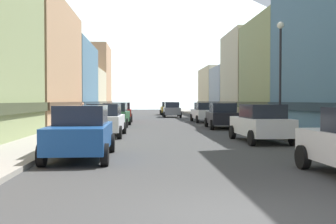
# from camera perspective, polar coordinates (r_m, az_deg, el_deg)

# --- Properties ---
(ground_plane) EXTENTS (400.00, 400.00, 0.00)m
(ground_plane) POSITION_cam_1_polar(r_m,az_deg,el_deg) (7.07, 10.94, -14.39)
(ground_plane) COLOR #3B3B3B
(sidewalk_left) EXTENTS (2.50, 100.00, 0.15)m
(sidewalk_left) POSITION_cam_1_polar(r_m,az_deg,el_deg) (41.88, -9.64, -1.00)
(sidewalk_left) COLOR gray
(sidewalk_left) RESTS_ON ground
(sidewalk_right) EXTENTS (2.50, 100.00, 0.15)m
(sidewalk_right) POSITION_cam_1_polar(r_m,az_deg,el_deg) (42.38, 7.41, -0.96)
(sidewalk_right) COLOR gray
(sidewalk_right) RESTS_ON ground
(storefront_left_2) EXTENTS (7.29, 13.90, 9.39)m
(storefront_left_2) POSITION_cam_1_polar(r_m,az_deg,el_deg) (33.36, -19.68, 5.94)
(storefront_left_2) COLOR tan
(storefront_left_2) RESTS_ON ground
(storefront_left_3) EXTENTS (8.42, 13.39, 8.34)m
(storefront_left_3) POSITION_cam_1_polar(r_m,az_deg,el_deg) (47.07, -15.53, 4.05)
(storefront_left_3) COLOR slate
(storefront_left_3) RESTS_ON ground
(storefront_left_4) EXTENTS (6.65, 11.37, 6.27)m
(storefront_left_4) POSITION_cam_1_polar(r_m,az_deg,el_deg) (59.14, -12.14, 2.58)
(storefront_left_4) COLOR beige
(storefront_left_4) RESTS_ON ground
(storefront_left_5) EXTENTS (7.14, 10.07, 11.12)m
(storefront_left_5) POSITION_cam_1_polar(r_m,az_deg,el_deg) (69.96, -11.00, 4.37)
(storefront_left_5) COLOR tan
(storefront_left_5) RESTS_ON ground
(storefront_right_2) EXTENTS (10.06, 9.85, 8.92)m
(storefront_right_2) POSITION_cam_1_polar(r_m,az_deg,el_deg) (37.12, 18.97, 5.14)
(storefront_right_2) COLOR #8C9966
(storefront_right_2) RESTS_ON ground
(storefront_right_3) EXTENTS (9.13, 9.21, 9.38)m
(storefront_right_3) POSITION_cam_1_polar(r_m,az_deg,el_deg) (46.33, 13.73, 4.73)
(storefront_right_3) COLOR beige
(storefront_right_3) RESTS_ON ground
(storefront_right_4) EXTENTS (10.06, 8.16, 6.37)m
(storefront_right_4) POSITION_cam_1_polar(r_m,az_deg,el_deg) (55.14, 11.40, 2.72)
(storefront_right_4) COLOR #99A5B2
(storefront_right_4) RESTS_ON ground
(storefront_right_5) EXTENTS (9.24, 11.42, 7.05)m
(storefront_right_5) POSITION_cam_1_polar(r_m,az_deg,el_deg) (64.78, 8.79, 2.84)
(storefront_right_5) COLOR beige
(storefront_right_5) RESTS_ON ground
(car_left_0) EXTENTS (2.13, 4.43, 1.78)m
(car_left_0) POSITION_cam_1_polar(r_m,az_deg,el_deg) (14.07, -12.02, -2.71)
(car_left_0) COLOR #19478C
(car_left_0) RESTS_ON ground
(car_left_1) EXTENTS (2.16, 4.44, 1.78)m
(car_left_1) POSITION_cam_1_polar(r_m,az_deg,el_deg) (22.50, -8.77, -1.10)
(car_left_1) COLOR silver
(car_left_1) RESTS_ON ground
(car_left_2) EXTENTS (2.21, 4.47, 1.78)m
(car_left_2) POSITION_cam_1_polar(r_m,az_deg,el_deg) (31.00, -7.30, -0.36)
(car_left_2) COLOR #265933
(car_left_2) RESTS_ON ground
(car_left_3) EXTENTS (2.18, 4.45, 1.78)m
(car_left_3) POSITION_cam_1_polar(r_m,az_deg,el_deg) (38.51, -6.53, 0.02)
(car_left_3) COLOR #9E1111
(car_left_3) RESTS_ON ground
(car_right_1) EXTENTS (2.21, 4.47, 1.78)m
(car_right_1) POSITION_cam_1_polar(r_m,az_deg,el_deg) (19.69, 12.82, -1.49)
(car_right_1) COLOR silver
(car_right_1) RESTS_ON ground
(car_right_2) EXTENTS (2.22, 4.47, 1.78)m
(car_right_2) POSITION_cam_1_polar(r_m,az_deg,el_deg) (28.90, 7.56, -0.50)
(car_right_2) COLOR black
(car_right_2) RESTS_ON ground
(car_right_3) EXTENTS (2.19, 4.46, 1.78)m
(car_right_3) POSITION_cam_1_polar(r_m,az_deg,el_deg) (37.11, 5.12, -0.04)
(car_right_3) COLOR silver
(car_right_3) RESTS_ON ground
(car_driving_0) EXTENTS (2.06, 4.40, 1.78)m
(car_driving_0) POSITION_cam_1_polar(r_m,az_deg,el_deg) (56.22, -0.04, 0.52)
(car_driving_0) COLOR #B28419
(car_driving_0) RESTS_ON ground
(car_driving_1) EXTENTS (2.06, 4.40, 1.78)m
(car_driving_1) POSITION_cam_1_polar(r_m,az_deg,el_deg) (48.34, 0.51, 0.34)
(car_driving_1) COLOR slate
(car_driving_1) RESTS_ON ground
(pedestrian_0) EXTENTS (0.36, 0.36, 1.63)m
(pedestrian_0) POSITION_cam_1_polar(r_m,az_deg,el_deg) (31.24, -11.78, -0.36)
(pedestrian_0) COLOR navy
(pedestrian_0) RESTS_ON sidewalk_left
(pedestrian_2) EXTENTS (0.36, 0.36, 1.53)m
(pedestrian_2) POSITION_cam_1_polar(r_m,az_deg,el_deg) (28.45, 12.82, -0.67)
(pedestrian_2) COLOR navy
(pedestrian_2) RESTS_ON sidewalk_right
(streetlamp_right) EXTENTS (0.36, 0.36, 5.86)m
(streetlamp_right) POSITION_cam_1_polar(r_m,az_deg,el_deg) (22.02, 15.39, 6.85)
(streetlamp_right) COLOR black
(streetlamp_right) RESTS_ON sidewalk_right
(mountain_backdrop) EXTENTS (352.73, 352.73, 99.32)m
(mountain_backdrop) POSITION_cam_1_polar(r_m,az_deg,el_deg) (270.82, -3.66, 11.72)
(mountain_backdrop) COLOR silver
(mountain_backdrop) RESTS_ON ground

